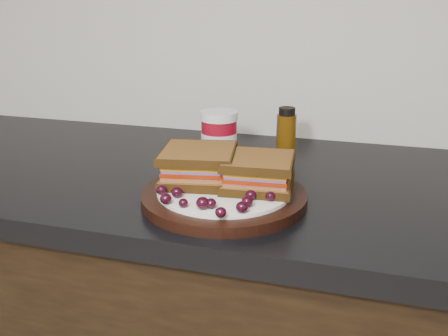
# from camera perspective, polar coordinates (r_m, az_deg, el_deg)

# --- Properties ---
(countertop) EXTENTS (3.98, 0.60, 0.04)m
(countertop) POSITION_cam_1_polar(r_m,az_deg,el_deg) (1.02, -4.93, -1.20)
(countertop) COLOR black
(countertop) RESTS_ON base_cabinets
(plate) EXTENTS (0.28, 0.28, 0.02)m
(plate) POSITION_cam_1_polar(r_m,az_deg,el_deg) (0.85, -0.00, -3.26)
(plate) COLOR black
(plate) RESTS_ON countertop
(sandwich_left) EXTENTS (0.15, 0.15, 0.06)m
(sandwich_left) POSITION_cam_1_polar(r_m,az_deg,el_deg) (0.87, -2.95, 0.33)
(sandwich_left) COLOR brown
(sandwich_left) RESTS_ON plate
(sandwich_right) EXTENTS (0.13, 0.13, 0.05)m
(sandwich_right) POSITION_cam_1_polar(r_m,az_deg,el_deg) (0.84, 3.93, -0.47)
(sandwich_right) COLOR brown
(sandwich_right) RESTS_ON plate
(grape_0) EXTENTS (0.02, 0.02, 0.02)m
(grape_0) POSITION_cam_1_polar(r_m,az_deg,el_deg) (0.82, -7.16, -2.49)
(grape_0) COLOR black
(grape_0) RESTS_ON plate
(grape_1) EXTENTS (0.02, 0.02, 0.02)m
(grape_1) POSITION_cam_1_polar(r_m,az_deg,el_deg) (0.80, -5.40, -2.76)
(grape_1) COLOR black
(grape_1) RESTS_ON plate
(grape_2) EXTENTS (0.02, 0.02, 0.02)m
(grape_2) POSITION_cam_1_polar(r_m,az_deg,el_deg) (0.78, -6.67, -3.51)
(grape_2) COLOR black
(grape_2) RESTS_ON plate
(grape_3) EXTENTS (0.02, 0.02, 0.01)m
(grape_3) POSITION_cam_1_polar(r_m,az_deg,el_deg) (0.77, -4.68, -4.00)
(grape_3) COLOR black
(grape_3) RESTS_ON plate
(grape_4) EXTENTS (0.02, 0.02, 0.02)m
(grape_4) POSITION_cam_1_polar(r_m,az_deg,el_deg) (0.76, -2.46, -4.02)
(grape_4) COLOR black
(grape_4) RESTS_ON plate
(grape_5) EXTENTS (0.02, 0.02, 0.02)m
(grape_5) POSITION_cam_1_polar(r_m,az_deg,el_deg) (0.76, -1.51, -4.06)
(grape_5) COLOR black
(grape_5) RESTS_ON plate
(grape_6) EXTENTS (0.02, 0.02, 0.02)m
(grape_6) POSITION_cam_1_polar(r_m,az_deg,el_deg) (0.73, -0.37, -5.09)
(grape_6) COLOR black
(grape_6) RESTS_ON plate
(grape_7) EXTENTS (0.02, 0.02, 0.02)m
(grape_7) POSITION_cam_1_polar(r_m,az_deg,el_deg) (0.75, 2.06, -4.50)
(grape_7) COLOR black
(grape_7) RESTS_ON plate
(grape_8) EXTENTS (0.02, 0.02, 0.02)m
(grape_8) POSITION_cam_1_polar(r_m,az_deg,el_deg) (0.77, 2.67, -3.85)
(grape_8) COLOR black
(grape_8) RESTS_ON plate
(grape_9) EXTENTS (0.02, 0.02, 0.02)m
(grape_9) POSITION_cam_1_polar(r_m,az_deg,el_deg) (0.79, 3.09, -3.10)
(grape_9) COLOR black
(grape_9) RESTS_ON plate
(grape_10) EXTENTS (0.02, 0.02, 0.02)m
(grape_10) POSITION_cam_1_polar(r_m,az_deg,el_deg) (0.79, 5.33, -3.23)
(grape_10) COLOR black
(grape_10) RESTS_ON plate
(grape_11) EXTENTS (0.02, 0.02, 0.02)m
(grape_11) POSITION_cam_1_polar(r_m,az_deg,el_deg) (0.81, 4.18, -2.49)
(grape_11) COLOR black
(grape_11) RESTS_ON plate
(grape_12) EXTENTS (0.02, 0.02, 0.02)m
(grape_12) POSITION_cam_1_polar(r_m,az_deg,el_deg) (0.83, 5.40, -2.00)
(grape_12) COLOR black
(grape_12) RESTS_ON plate
(grape_13) EXTENTS (0.02, 0.02, 0.01)m
(grape_13) POSITION_cam_1_polar(r_m,az_deg,el_deg) (0.87, 5.89, -1.08)
(grape_13) COLOR black
(grape_13) RESTS_ON plate
(grape_14) EXTENTS (0.01, 0.01, 0.01)m
(grape_14) POSITION_cam_1_polar(r_m,az_deg,el_deg) (0.90, -1.55, -0.41)
(grape_14) COLOR black
(grape_14) RESTS_ON plate
(grape_15) EXTENTS (0.02, 0.02, 0.02)m
(grape_15) POSITION_cam_1_polar(r_m,az_deg,el_deg) (0.87, -1.81, -0.88)
(grape_15) COLOR black
(grape_15) RESTS_ON plate
(grape_16) EXTENTS (0.02, 0.02, 0.02)m
(grape_16) POSITION_cam_1_polar(r_m,az_deg,el_deg) (0.87, -4.00, -0.95)
(grape_16) COLOR black
(grape_16) RESTS_ON plate
(grape_17) EXTENTS (0.02, 0.02, 0.02)m
(grape_17) POSITION_cam_1_polar(r_m,az_deg,el_deg) (0.87, -4.04, -0.91)
(grape_17) COLOR black
(grape_17) RESTS_ON plate
(grape_18) EXTENTS (0.02, 0.02, 0.02)m
(grape_18) POSITION_cam_1_polar(r_m,az_deg,el_deg) (0.84, -6.01, -1.65)
(grape_18) COLOR black
(grape_18) RESTS_ON plate
(grape_19) EXTENTS (0.02, 0.02, 0.02)m
(grape_19) POSITION_cam_1_polar(r_m,az_deg,el_deg) (0.90, -1.91, -0.29)
(grape_19) COLOR black
(grape_19) RESTS_ON plate
(grape_20) EXTENTS (0.02, 0.02, 0.01)m
(grape_20) POSITION_cam_1_polar(r_m,az_deg,el_deg) (0.87, -3.52, -1.17)
(grape_20) COLOR black
(grape_20) RESTS_ON plate
(grape_21) EXTENTS (0.02, 0.02, 0.01)m
(grape_21) POSITION_cam_1_polar(r_m,az_deg,el_deg) (0.87, -3.87, -1.20)
(grape_21) COLOR black
(grape_21) RESTS_ON plate
(condiment_jar) EXTENTS (0.09, 0.09, 0.11)m
(condiment_jar) POSITION_cam_1_polar(r_m,az_deg,el_deg) (1.02, -0.57, 3.41)
(condiment_jar) COLOR maroon
(condiment_jar) RESTS_ON countertop
(oil_bottle) EXTENTS (0.05, 0.05, 0.11)m
(oil_bottle) POSITION_cam_1_polar(r_m,az_deg,el_deg) (1.05, 7.10, 3.83)
(oil_bottle) COLOR #482B07
(oil_bottle) RESTS_ON countertop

